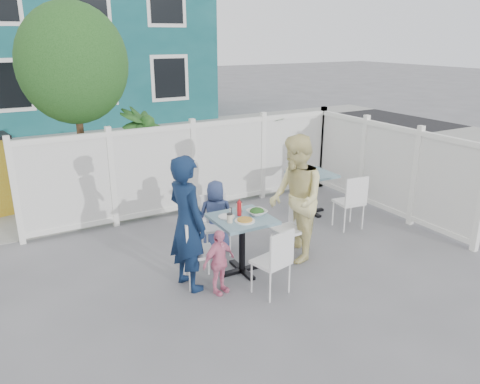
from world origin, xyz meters
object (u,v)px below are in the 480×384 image
toddler (219,262)px  chair_back (215,220)px  spare_table (312,182)px  woman (296,199)px  man (187,223)px  main_table (242,230)px  boy (216,216)px  chair_right (292,223)px  chair_left (193,247)px  chair_near (275,258)px

toddler → chair_back: bearing=50.5°
spare_table → toddler: 3.15m
spare_table → woman: (-1.31, -1.30, 0.32)m
toddler → man: bearing=112.2°
main_table → woman: size_ratio=0.44×
woman → boy: bearing=-114.7°
woman → spare_table: bearing=153.5°
chair_back → woman: woman is taller
boy → toddler: size_ratio=1.28×
man → toddler: size_ratio=2.06×
spare_table → chair_right: size_ratio=0.84×
woman → toddler: size_ratio=2.14×
chair_right → toddler: 1.42m
chair_left → woman: (1.56, -0.02, 0.37)m
chair_near → man: size_ratio=0.50×
spare_table → woman: size_ratio=0.42×
spare_table → boy: boy is taller
main_table → chair_right: bearing=3.1°
chair_near → woman: woman is taller
chair_left → toddler: bearing=39.5°
chair_back → main_table: bearing=105.2°
boy → toddler: boy is taller
spare_table → toddler: bearing=-148.8°
spare_table → chair_back: chair_back is taller
chair_near → spare_table: bearing=31.2°
main_table → chair_left: chair_left is taller
man → main_table: bearing=-101.1°
chair_near → toddler: (-0.56, 0.39, -0.09)m
spare_table → chair_near: chair_near is taller
toddler → boy: bearing=49.6°
chair_back → boy: size_ratio=0.81×
chair_back → spare_table: bearing=-152.6°
chair_back → toddler: (-0.49, -1.08, -0.08)m
main_table → chair_back: 0.76m
man → woman: bearing=-100.8°
chair_near → boy: (-0.03, 1.52, 0.03)m
spare_table → chair_right: chair_right is taller
chair_right → chair_near: 1.11m
boy → man: bearing=66.0°
chair_left → boy: boy is taller
main_table → chair_right: chair_right is taller
chair_left → man: man is taller
chair_right → toddler: chair_right is taller
man → boy: 1.16m
chair_right → chair_back: 1.12m
chair_near → toddler: bearing=132.7°
chair_right → man: man is taller
spare_table → chair_near: bearing=-136.4°
main_table → chair_left: 0.71m
chair_near → boy: boy is taller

